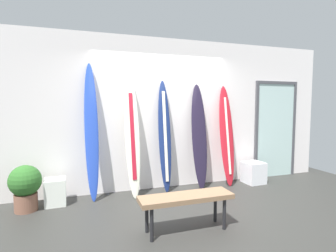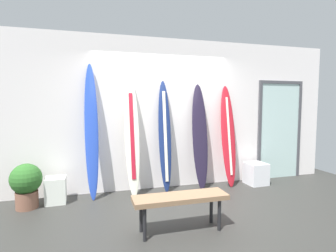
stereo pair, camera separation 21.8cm
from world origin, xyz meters
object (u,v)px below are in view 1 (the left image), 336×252
surfboard_ivory (132,136)px  potted_plant (25,185)px  surfboard_charcoal (199,136)px  display_block_center (254,173)px  display_block_left (55,192)px  glass_door (275,128)px  bench (186,199)px  surfboard_navy (165,137)px  surfboard_cobalt (91,131)px  surfboard_crimson (227,136)px

surfboard_ivory → potted_plant: surfboard_ivory is taller
surfboard_charcoal → display_block_center: bearing=-5.0°
surfboard_ivory → potted_plant: 1.77m
display_block_left → glass_door: bearing=3.7°
bench → surfboard_navy: bearing=81.7°
surfboard_cobalt → surfboard_navy: surfboard_cobalt is taller
surfboard_crimson → display_block_left: surfboard_crimson is taller
surfboard_charcoal → display_block_center: (1.16, -0.10, -0.77)m
display_block_left → potted_plant: potted_plant is taller
surfboard_cobalt → surfboard_charcoal: bearing=0.2°
surfboard_crimson → display_block_left: bearing=-178.4°
potted_plant → surfboard_crimson: bearing=3.3°
display_block_left → potted_plant: size_ratio=0.60×
surfboard_cobalt → surfboard_charcoal: surfboard_cobalt is taller
display_block_center → potted_plant: size_ratio=0.62×
surfboard_ivory → display_block_center: bearing=-1.6°
surfboard_crimson → surfboard_navy: bearing=178.7°
surfboard_charcoal → glass_door: bearing=5.9°
surfboard_crimson → potted_plant: bearing=-176.7°
surfboard_cobalt → glass_door: size_ratio=1.10×
display_block_left → bench: size_ratio=0.35×
glass_door → surfboard_charcoal: bearing=-174.1°
potted_plant → surfboard_navy: bearing=5.9°
display_block_left → display_block_center: bearing=-0.2°
surfboard_crimson → glass_door: glass_door is taller
glass_door → surfboard_crimson: bearing=-171.4°
glass_door → surfboard_navy: bearing=-176.2°
bench → surfboard_crimson: bearing=45.9°
display_block_center → bench: size_ratio=0.36×
surfboard_cobalt → display_block_center: bearing=-1.8°
surfboard_cobalt → potted_plant: surfboard_cobalt is taller
surfboard_ivory → surfboard_crimson: 1.87m
potted_plant → bench: (2.02, -1.34, 0.02)m
surfboard_cobalt → surfboard_navy: bearing=1.5°
surfboard_charcoal → surfboard_crimson: (0.59, -0.00, -0.02)m
display_block_center → surfboard_crimson: bearing=170.1°
surfboard_crimson → bench: (-1.49, -1.54, -0.56)m
surfboard_navy → surfboard_charcoal: surfboard_navy is taller
surfboard_navy → surfboard_crimson: size_ratio=1.04×
surfboard_charcoal → display_block_left: surfboard_charcoal is taller
surfboard_navy → glass_door: glass_door is taller
surfboard_crimson → glass_door: size_ratio=0.94×
surfboard_navy → bench: bearing=-98.3°
surfboard_navy → bench: 1.69m
potted_plant → surfboard_cobalt: bearing=11.6°
surfboard_cobalt → surfboard_navy: (1.28, 0.03, -0.14)m
bench → surfboard_charcoal: bearing=59.7°
surfboard_ivory → surfboard_cobalt: bearing=177.7°
surfboard_charcoal → surfboard_cobalt: bearing=-179.8°
glass_door → bench: 3.38m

